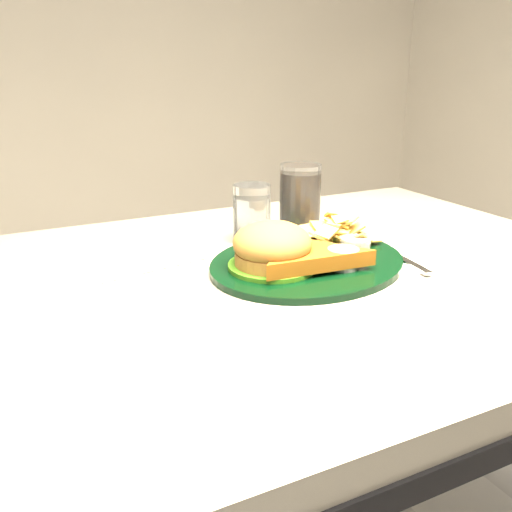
{
  "coord_description": "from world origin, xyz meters",
  "views": [
    {
      "loc": [
        -0.35,
        -0.7,
        1.06
      ],
      "look_at": [
        -0.02,
        -0.05,
        0.8
      ],
      "focal_mm": 40.0,
      "sensor_mm": 36.0,
      "label": 1
    }
  ],
  "objects_px": {
    "dinner_plate": "(308,243)",
    "cola_glass": "(300,202)",
    "fork_napkin": "(398,257)",
    "table": "(256,483)",
    "water_glass": "(252,214)"
  },
  "relations": [
    {
      "from": "table",
      "to": "fork_napkin",
      "type": "distance_m",
      "value": 0.45
    },
    {
      "from": "dinner_plate",
      "to": "fork_napkin",
      "type": "relative_size",
      "value": 1.8
    },
    {
      "from": "water_glass",
      "to": "cola_glass",
      "type": "bearing_deg",
      "value": -9.35
    },
    {
      "from": "cola_glass",
      "to": "fork_napkin",
      "type": "distance_m",
      "value": 0.2
    },
    {
      "from": "cola_glass",
      "to": "fork_napkin",
      "type": "bearing_deg",
      "value": -66.28
    },
    {
      "from": "table",
      "to": "fork_napkin",
      "type": "relative_size",
      "value": 6.52
    },
    {
      "from": "table",
      "to": "dinner_plate",
      "type": "relative_size",
      "value": 3.63
    },
    {
      "from": "dinner_plate",
      "to": "cola_glass",
      "type": "bearing_deg",
      "value": 43.96
    },
    {
      "from": "dinner_plate",
      "to": "cola_glass",
      "type": "distance_m",
      "value": 0.15
    },
    {
      "from": "dinner_plate",
      "to": "water_glass",
      "type": "distance_m",
      "value": 0.15
    },
    {
      "from": "dinner_plate",
      "to": "cola_glass",
      "type": "height_order",
      "value": "cola_glass"
    },
    {
      "from": "dinner_plate",
      "to": "water_glass",
      "type": "xyz_separation_m",
      "value": [
        -0.02,
        0.15,
        0.01
      ]
    },
    {
      "from": "table",
      "to": "water_glass",
      "type": "xyz_separation_m",
      "value": [
        0.07,
        0.15,
        0.43
      ]
    },
    {
      "from": "dinner_plate",
      "to": "cola_glass",
      "type": "xyz_separation_m",
      "value": [
        0.06,
        0.13,
        0.03
      ]
    },
    {
      "from": "dinner_plate",
      "to": "fork_napkin",
      "type": "distance_m",
      "value": 0.15
    }
  ]
}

